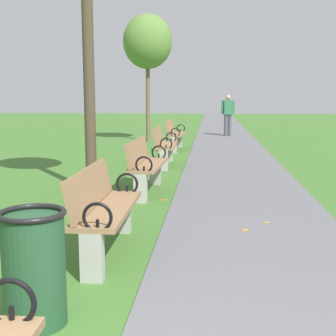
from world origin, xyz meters
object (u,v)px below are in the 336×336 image
park_bench_4 (164,145)px  park_bench_5 (174,134)px  park_bench_2 (104,208)px  trash_bin (34,268)px  pedestrian_walking (228,113)px  tree_2 (148,42)px  park_bench_3 (145,164)px

park_bench_4 → park_bench_5: bearing=90.0°
park_bench_2 → trash_bin: (-0.15, -1.53, -0.06)m
park_bench_4 → pedestrian_walking: pedestrian_walking is taller
park_bench_2 → tree_2: size_ratio=0.36×
park_bench_2 → park_bench_4: size_ratio=1.00×
tree_2 → park_bench_5: bearing=-66.0°
park_bench_4 → park_bench_5: (0.00, 3.11, 0.00)m
park_bench_2 → park_bench_5: 9.21m
park_bench_4 → park_bench_2: bearing=-90.0°
park_bench_5 → tree_2: size_ratio=0.37×
park_bench_2 → park_bench_3: size_ratio=0.99×
tree_2 → pedestrian_walking: bearing=38.3°
park_bench_3 → pedestrian_walking: (1.75, 11.02, 0.44)m
park_bench_2 → park_bench_3: 3.04m
park_bench_5 → pedestrian_walking: (1.75, 4.86, 0.44)m
park_bench_3 → park_bench_2: bearing=-90.0°
park_bench_3 → trash_bin: size_ratio=1.92×
park_bench_4 → park_bench_5: same height
tree_2 → pedestrian_walking: tree_2 is taller
trash_bin → pedestrian_walking: bearing=83.1°
pedestrian_walking → park_bench_3: bearing=-99.0°
tree_2 → pedestrian_walking: (2.89, 2.28, -2.51)m
park_bench_4 → pedestrian_walking: size_ratio=0.99×
park_bench_4 → tree_2: (-1.14, 5.68, 2.96)m
tree_2 → pedestrian_walking: 4.46m
park_bench_4 → tree_2: tree_2 is taller
park_bench_4 → park_bench_3: bearing=-90.0°
park_bench_3 → park_bench_5: size_ratio=1.00×
park_bench_2 → park_bench_4: 6.10m
tree_2 → park_bench_2: bearing=-84.5°
park_bench_2 → park_bench_4: (0.00, 6.10, 0.00)m
park_bench_2 → tree_2: 12.20m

